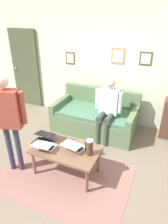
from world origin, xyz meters
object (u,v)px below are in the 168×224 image
Objects in this scene: couch at (95,117)px; person_seated at (108,107)px; laptop_right at (44,139)px; coffee_table at (66,152)px; laptop_left at (45,146)px; person_standing at (7,114)px; laptop_center at (74,146)px; french_press at (90,147)px; interior_door at (26,69)px.

couch is 1.39× the size of person_seated.
coffee_table is at bearing 175.61° from laptop_right.
person_seated is at bearing -102.06° from coffee_table.
person_standing is at bearing 17.52° from laptop_left.
laptop_center is at bearing -175.94° from laptop_right.
laptop_left is at bearing 11.61° from french_press.
laptop_left is 1.51m from person_seated.
coffee_table is at bearing 138.64° from interior_door.
interior_door is 6.40× the size of laptop_right.
laptop_center is at bearing 97.51° from couch.
person_standing is (0.50, 0.16, 0.54)m from laptop_left.
couch is 1.68× the size of coffee_table.
coffee_table is 0.64× the size of person_standing.
couch is 1.56m from french_press.
laptop_right is 0.19× the size of person_standing.
laptop_center is at bearing 141.08° from interior_door.
laptop_left is at bearing -162.48° from person_standing.
person_standing reaches higher than coffee_table.
couch is 1.45m from laptop_center.
interior_door reaches higher than laptop_right.
interior_door is 6.05× the size of laptop_left.
french_press is at bearing -179.37° from laptop_right.
person_standing reaches higher than french_press.
interior_door is at bearing -41.36° from coffee_table.
french_press is at bearing 173.73° from laptop_center.
laptop_center is (-0.12, -0.07, 0.10)m from coffee_table.
person_seated is (-0.58, -1.37, 0.21)m from laptop_left.
person_standing is (0.75, 1.76, 0.76)m from couch.
person_seated is at bearing -113.03° from laptop_left.
french_press reaches higher than laptop_center.
person_standing is at bearing 37.25° from laptop_right.
person_seated is (-2.59, 0.77, -0.30)m from interior_door.
person_seated reaches higher than laptop_center.
person_seated is (0.12, -1.23, 0.12)m from french_press.
couch reaches higher than laptop_center.
coffee_table is 3.15× the size of laptop_left.
interior_door is at bearing -56.85° from person_standing.
person_standing reaches higher than laptop_center.
laptop_left is (0.31, 0.10, 0.10)m from coffee_table.
couch is (-2.25, 0.54, -0.72)m from interior_door.
interior_door is 1.92× the size of coffee_table.
person_standing reaches higher than laptop_left.
laptop_left is at bearing 81.31° from couch.
couch is 4.79× the size of laptop_center.
laptop_left is at bearing 130.26° from laptop_right.
person_standing is (1.21, 0.30, 0.46)m from french_press.
coffee_table is 3.77× the size of french_press.
interior_door is 7.26× the size of french_press.
laptop_right is (0.11, -0.14, 0.00)m from laptop_left.
person_seated reaches higher than couch.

